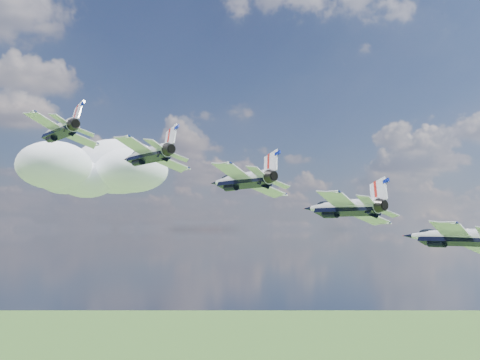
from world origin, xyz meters
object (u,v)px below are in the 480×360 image
jet_4 (449,236)px  jet_0 (58,131)px  jet_2 (240,180)px  jet_1 (146,155)px  jet_3 (341,207)px

jet_4 → jet_0: bearing=134.5°
jet_4 → jet_2: bearing=134.5°
jet_0 → jet_4: jet_0 is taller
jet_0 → jet_2: size_ratio=1.00×
jet_1 → jet_2: 13.13m
jet_1 → jet_4: 39.38m
jet_4 → jet_1: bearing=134.5°
jet_1 → jet_3: size_ratio=1.00×
jet_2 → jet_3: size_ratio=1.00×
jet_1 → jet_2: (9.49, -8.35, -3.55)m
jet_0 → jet_3: (28.46, -25.06, -10.64)m
jet_0 → jet_3: size_ratio=1.00×
jet_1 → jet_3: (18.97, -16.70, -7.10)m
jet_0 → jet_1: bearing=-45.5°
jet_0 → jet_3: bearing=-45.5°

